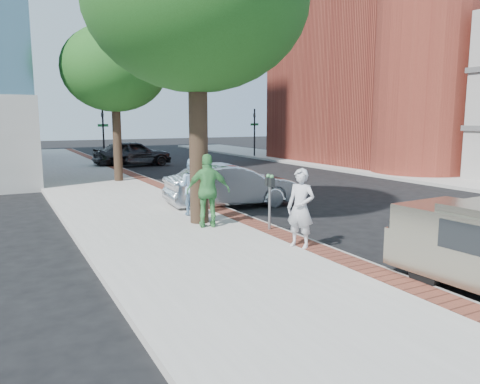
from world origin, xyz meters
TOP-DOWN VIEW (x-y plane):
  - ground at (0.00, 0.00)m, footprint 120.00×120.00m
  - sidewalk at (-1.50, 8.00)m, footprint 5.00×60.00m
  - brick_strip at (0.70, 8.00)m, footprint 0.60×60.00m
  - curb at (1.05, 8.00)m, footprint 0.10×60.00m
  - sidewalk_far at (14.50, 8.00)m, footprint 5.00×60.00m
  - church at (20.98, 13.13)m, footprint 19.00×16.00m
  - signal_near at (0.90, 22.00)m, footprint 0.70×0.15m
  - signal_far at (12.50, 22.00)m, footprint 0.70×0.15m
  - tree_far at (-0.50, 12.00)m, footprint 4.80×4.80m
  - parking_meter at (0.68, 0.21)m, footprint 0.12×0.32m
  - person_gray at (0.43, -1.56)m, footprint 0.69×0.78m
  - person_officer at (-0.40, 2.96)m, footprint 1.06×1.06m
  - person_green at (-0.61, 1.25)m, footprint 1.25×0.84m
  - sedan_silver at (1.60, 4.26)m, footprint 4.66×1.94m
  - bg_car at (2.26, 19.83)m, footprint 5.09×2.44m

SIDE VIEW (x-z plane):
  - ground at x=0.00m, z-range 0.00..0.00m
  - sidewalk at x=-1.50m, z-range 0.00..0.15m
  - curb at x=1.05m, z-range 0.00..0.15m
  - sidewalk_far at x=14.50m, z-range 0.00..0.15m
  - brick_strip at x=0.70m, z-range 0.15..0.16m
  - sedan_silver at x=1.60m, z-range 0.00..1.50m
  - bg_car at x=2.26m, z-range 0.00..1.68m
  - person_officer at x=-0.40m, z-range 0.15..1.88m
  - person_gray at x=0.43m, z-range 0.15..1.95m
  - person_green at x=-0.61m, z-range 0.15..2.13m
  - parking_meter at x=0.68m, z-range 0.47..1.94m
  - signal_near at x=0.90m, z-range 0.35..4.15m
  - signal_far at x=12.50m, z-range 0.35..4.15m
  - tree_far at x=-0.50m, z-range 1.73..8.87m
  - church at x=20.98m, z-range -2.94..17.46m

